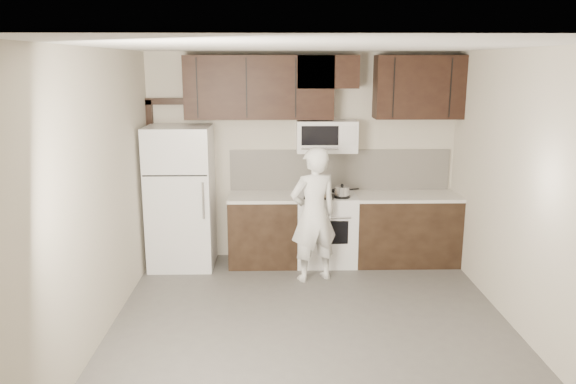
{
  "coord_description": "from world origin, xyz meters",
  "views": [
    {
      "loc": [
        -0.35,
        -5.03,
        2.56
      ],
      "look_at": [
        -0.22,
        0.9,
        1.19
      ],
      "focal_mm": 35.0,
      "sensor_mm": 36.0,
      "label": 1
    }
  ],
  "objects_px": {
    "refrigerator": "(181,197)",
    "person": "(314,215)",
    "stove": "(326,228)",
    "microwave": "(327,136)"
  },
  "relations": [
    {
      "from": "refrigerator",
      "to": "microwave",
      "type": "bearing_deg",
      "value": 5.15
    },
    {
      "from": "microwave",
      "to": "refrigerator",
      "type": "distance_m",
      "value": 2.0
    },
    {
      "from": "microwave",
      "to": "person",
      "type": "relative_size",
      "value": 0.47
    },
    {
      "from": "refrigerator",
      "to": "person",
      "type": "xyz_separation_m",
      "value": [
        1.65,
        -0.54,
        -0.09
      ]
    },
    {
      "from": "refrigerator",
      "to": "person",
      "type": "distance_m",
      "value": 1.73
    },
    {
      "from": "stove",
      "to": "microwave",
      "type": "xyz_separation_m",
      "value": [
        -0.0,
        0.12,
        1.19
      ]
    },
    {
      "from": "stove",
      "to": "person",
      "type": "xyz_separation_m",
      "value": [
        -0.2,
        -0.59,
        0.35
      ]
    },
    {
      "from": "stove",
      "to": "microwave",
      "type": "distance_m",
      "value": 1.2
    },
    {
      "from": "refrigerator",
      "to": "person",
      "type": "relative_size",
      "value": 1.11
    },
    {
      "from": "microwave",
      "to": "person",
      "type": "bearing_deg",
      "value": -106.06
    }
  ]
}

